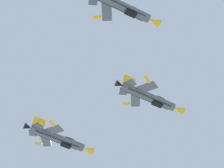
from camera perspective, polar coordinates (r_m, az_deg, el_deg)
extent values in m
cylinder|color=#4C5666|center=(96.39, 4.52, -1.58)|extent=(11.83, 5.80, 1.70)
cube|color=#232833|center=(96.09, 4.49, -1.79)|extent=(9.96, 4.93, 0.86)
cone|color=yellow|center=(98.88, 8.15, -3.10)|extent=(2.80, 2.31, 1.56)
cone|color=black|center=(94.47, 0.94, -0.06)|extent=(1.98, 1.83, 1.36)
ellipsoid|color=#192333|center=(97.65, 5.91, -1.86)|extent=(3.49, 2.44, 1.41)
cube|color=black|center=(96.59, 5.59, -2.42)|extent=(2.52, 2.01, 1.16)
cube|color=#4C5666|center=(97.69, 2.91, -2.03)|extent=(2.41, 4.23, 1.61)
cube|color=yellow|center=(98.91, 1.78, -2.42)|extent=(1.66, 0.81, 0.41)
cube|color=#4C5666|center=(93.95, 4.36, -0.40)|extent=(4.27, 4.09, 1.61)
cube|color=yellow|center=(92.15, 4.37, 0.55)|extent=(1.51, 1.60, 0.41)
cube|color=#4C5666|center=(96.00, 1.43, -0.92)|extent=(1.75, 2.17, 0.89)
cube|color=#4C5666|center=(93.80, 2.24, 0.06)|extent=(2.69, 2.72, 0.89)
cube|color=yellow|center=(96.14, 2.13, 0.32)|extent=(2.81, 1.91, 2.52)
cylinder|color=#4C5666|center=(100.24, -6.72, -6.64)|extent=(11.83, 5.80, 1.70)
cube|color=#232833|center=(100.00, -6.78, -6.86)|extent=(9.96, 4.93, 0.87)
cone|color=yellow|center=(101.71, -2.99, -8.08)|extent=(2.80, 2.31, 1.56)
cone|color=black|center=(99.30, -10.31, -5.22)|extent=(1.98, 1.83, 1.36)
ellipsoid|color=#192333|center=(101.06, -5.26, -6.88)|extent=(3.49, 2.44, 1.41)
cube|color=black|center=(100.22, -5.69, -7.47)|extent=(2.52, 2.01, 1.17)
cube|color=#4C5666|center=(102.11, -8.11, -6.97)|extent=(2.41, 4.22, 1.64)
cube|color=yellow|center=(103.74, -9.04, -7.25)|extent=(1.66, 0.81, 0.42)
cube|color=#4C5666|center=(97.73, -7.15, -5.65)|extent=(4.26, 4.08, 1.64)
cube|color=yellow|center=(95.81, -7.36, -4.84)|extent=(1.51, 1.60, 0.42)
cube|color=#4C5666|center=(100.77, -9.68, -5.97)|extent=(1.75, 2.16, 0.91)
cube|color=#4C5666|center=(98.20, -9.17, -5.17)|extent=(2.69, 2.71, 0.91)
cube|color=yellow|center=(100.48, -9.01, -4.80)|extent=(2.82, 1.93, 2.51)
cylinder|color=#4C5666|center=(88.55, 1.10, 9.62)|extent=(11.83, 5.80, 1.70)
cube|color=#232833|center=(88.17, 1.07, 9.44)|extent=(9.97, 4.94, 0.74)
cone|color=yellow|center=(90.15, 5.19, 7.71)|extent=(2.80, 2.31, 1.56)
ellipsoid|color=#192333|center=(89.59, 2.66, 9.15)|extent=(3.47, 2.37, 1.34)
cube|color=black|center=(88.32, 2.31, 8.73)|extent=(2.51, 1.96, 1.09)
cube|color=#4C5666|center=(89.64, -0.64, 8.86)|extent=(2.42, 4.33, 1.23)
cube|color=yellow|center=(90.68, -1.85, 8.21)|extent=(1.66, 0.80, 0.37)
cube|color=#4C5666|center=(88.59, -2.33, 10.27)|extent=(1.76, 2.21, 0.70)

